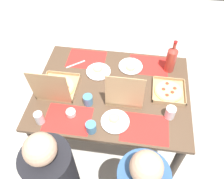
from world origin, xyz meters
name	(u,v)px	position (x,y,z in m)	size (l,w,h in m)	color
ground_plane	(112,132)	(0.00, 0.00, 0.00)	(6.00, 6.00, 0.00)	beige
dining_table	(112,97)	(0.00, 0.00, 0.62)	(1.31, 0.98, 0.73)	#3F3328
placemat_near_left	(148,65)	(-0.30, -0.34, 0.73)	(0.36, 0.26, 0.00)	red
placemat_near_right	(87,59)	(0.30, -0.34, 0.73)	(0.36, 0.26, 0.00)	red
placemat_far_left	(145,128)	(-0.30, 0.34, 0.73)	(0.36, 0.26, 0.00)	red
placemat_far_right	(68,119)	(0.30, 0.34, 0.73)	(0.36, 0.26, 0.00)	red
pizza_box_edge_far	(57,87)	(0.45, 0.08, 0.78)	(0.31, 0.33, 0.34)	tan
pizza_box_corner_left	(125,92)	(-0.12, 0.06, 0.78)	(0.29, 0.30, 0.33)	tan
pizza_box_center	(169,91)	(-0.48, -0.04, 0.74)	(0.27, 0.27, 0.04)	tan
plate_near_right	(98,71)	(0.15, -0.19, 0.74)	(0.22, 0.22, 0.03)	white
plate_far_right	(131,66)	(-0.13, -0.29, 0.74)	(0.22, 0.22, 0.03)	white
plate_far_left	(115,121)	(-0.07, 0.32, 0.74)	(0.22, 0.22, 0.03)	white
soda_bottle	(171,59)	(-0.48, -0.31, 0.86)	(0.09, 0.09, 0.32)	#B2382D
cup_dark	(170,113)	(-0.48, 0.21, 0.78)	(0.08, 0.08, 0.10)	silver
cup_spare	(39,118)	(0.50, 0.39, 0.78)	(0.07, 0.07, 0.10)	silver
cup_clear_right	(88,100)	(0.17, 0.17, 0.77)	(0.08, 0.08, 0.09)	teal
cup_clear_left	(91,127)	(0.10, 0.41, 0.77)	(0.08, 0.08, 0.09)	teal
condiment_bowl	(71,113)	(0.28, 0.30, 0.75)	(0.07, 0.07, 0.04)	white
fork_by_near_right	(76,64)	(0.38, -0.26, 0.73)	(0.19, 0.02, 0.01)	#B7B7BC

